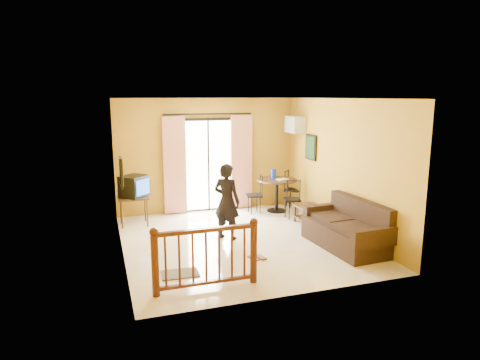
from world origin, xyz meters
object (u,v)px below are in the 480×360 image
object	(u,v)px
dining_table	(277,186)
sofa	(348,230)
standing_person	(227,201)
coffee_table	(312,213)
television	(134,186)

from	to	relation	value
dining_table	sofa	bearing A→B (deg)	-84.47
sofa	standing_person	bearing A→B (deg)	145.83
coffee_table	standing_person	distance (m)	2.11
dining_table	standing_person	world-z (taller)	standing_person
sofa	coffee_table	bearing A→B (deg)	86.75
television	coffee_table	world-z (taller)	television
sofa	dining_table	bearing A→B (deg)	91.90
dining_table	sofa	world-z (taller)	sofa
dining_table	sofa	distance (m)	2.84
standing_person	dining_table	bearing A→B (deg)	-92.78
television	sofa	size ratio (longest dim) A/B	0.36
television	dining_table	size ratio (longest dim) A/B	0.72
dining_table	television	bearing A→B (deg)	-178.90
coffee_table	television	bearing A→B (deg)	160.47
television	standing_person	world-z (taller)	standing_person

